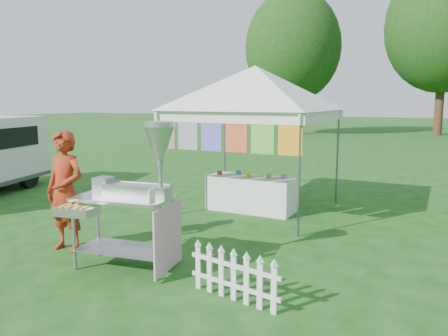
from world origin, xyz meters
The scene contains 8 objects.
ground centered at (0.00, 0.00, 0.00)m, with size 120.00×120.00×0.00m, color #154513.
canopy_main centered at (0.00, 3.49, 2.99)m, with size 4.24×4.24×3.45m.
tree_left centered at (-6.00, 24.00, 5.83)m, with size 6.40×6.40×9.53m.
tree_mid centered at (3.00, 28.00, 7.14)m, with size 7.60×7.60×11.52m.
donut_cart centered at (-0.08, -0.33, 1.19)m, with size 1.47×1.19×2.02m.
vendor centered at (-1.55, -0.18, 0.92)m, with size 0.67×0.44×1.85m, color #9B2A13.
picket_fence centered at (1.50, -0.59, 0.29)m, with size 1.24×0.26×0.56m.
display_table centered at (0.00, 3.34, 0.36)m, with size 1.80×0.70×0.73m, color white.
Camera 1 is at (3.56, -4.88, 2.29)m, focal length 35.00 mm.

